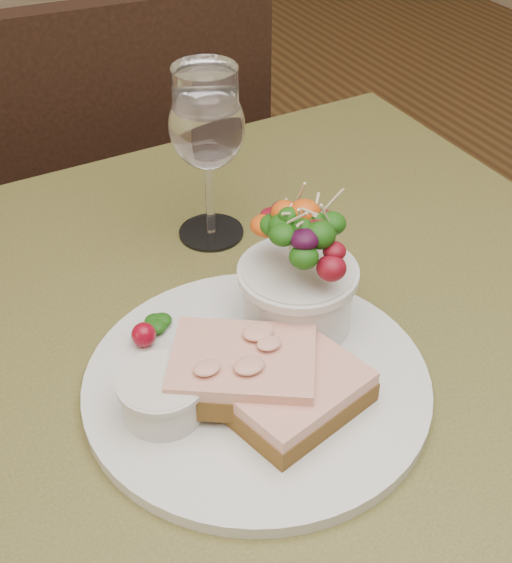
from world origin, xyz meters
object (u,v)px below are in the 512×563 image
dinner_plate (257,384)px  salad_bowl (298,270)px  sandwich_back (243,370)px  wine_glass (207,131)px  cafe_table (265,426)px  sandwich_front (296,393)px  ramekin (162,394)px  chair_far (128,292)px

dinner_plate → salad_bowl: size_ratio=2.30×
sandwich_back → salad_bowl: (0.08, 0.05, 0.04)m
salad_bowl → wine_glass: bearing=89.4°
dinner_plate → cafe_table: bearing=51.4°
sandwich_front → ramekin: ramekin is taller
cafe_table → sandwich_back: 0.15m
ramekin → salad_bowl: 0.16m
chair_far → ramekin: size_ratio=13.72×
dinner_plate → wine_glass: (0.07, 0.23, 0.12)m
sandwich_back → salad_bowl: 0.10m
sandwich_back → wine_glass: size_ratio=0.83×
cafe_table → ramekin: 0.18m
sandwich_front → salad_bowl: 0.11m
dinner_plate → ramekin: 0.09m
dinner_plate → wine_glass: wine_glass is taller
sandwich_front → salad_bowl: size_ratio=0.99×
wine_glass → salad_bowl: bearing=-90.6°
sandwich_front → wine_glass: size_ratio=0.72×
sandwich_back → cafe_table: bearing=76.9°
cafe_table → chair_far: 0.78m
ramekin → salad_bowl: salad_bowl is taller
wine_glass → cafe_table: bearing=-101.4°
cafe_table → chair_far: chair_far is taller
cafe_table → salad_bowl: bearing=13.8°
dinner_plate → sandwich_back: bearing=-158.4°
ramekin → cafe_table: bearing=16.8°
ramekin → wine_glass: (0.15, 0.22, 0.09)m
cafe_table → salad_bowl: 0.18m
dinner_plate → sandwich_front: size_ratio=2.34×
chair_far → sandwich_front: size_ratio=7.19×
cafe_table → salad_bowl: (0.04, 0.01, 0.17)m
sandwich_front → dinner_plate: bearing=92.7°
salad_bowl → dinner_plate: bearing=-145.0°
wine_glass → sandwich_front: bearing=-101.7°
wine_glass → ramekin: bearing=-124.2°
dinner_plate → salad_bowl: (0.07, 0.05, 0.07)m
sandwich_front → ramekin: (-0.10, 0.05, 0.00)m
salad_bowl → wine_glass: wine_glass is taller
dinner_plate → sandwich_front: (0.01, -0.04, 0.02)m
sandwich_front → wine_glass: bearing=64.5°
chair_far → sandwich_front: chair_far is taller
salad_bowl → cafe_table: bearing=-166.2°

